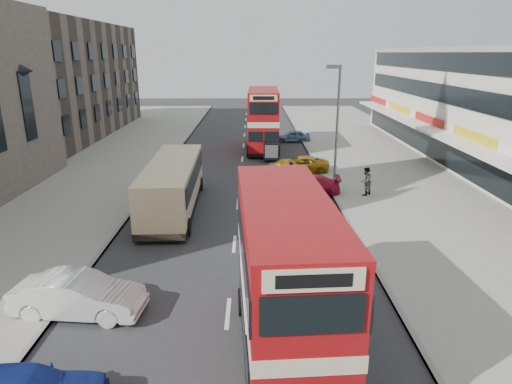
% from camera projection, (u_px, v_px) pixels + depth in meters
% --- Properties ---
extents(ground, '(160.00, 160.00, 0.00)m').
position_uv_depth(ground, '(225.00, 349.00, 13.92)').
color(ground, '#28282B').
rests_on(ground, ground).
extents(road_surface, '(12.00, 90.00, 0.01)m').
position_uv_depth(road_surface, '(240.00, 178.00, 33.00)').
color(road_surface, '#28282B').
rests_on(road_surface, ground).
extents(pavement_right, '(12.00, 90.00, 0.15)m').
position_uv_depth(pavement_right, '(402.00, 176.00, 33.07)').
color(pavement_right, gray).
rests_on(pavement_right, ground).
extents(pavement_left, '(12.00, 90.00, 0.15)m').
position_uv_depth(pavement_left, '(78.00, 177.00, 32.88)').
color(pavement_left, gray).
rests_on(pavement_left, ground).
extents(kerb_left, '(0.20, 90.00, 0.16)m').
position_uv_depth(kerb_left, '(158.00, 177.00, 32.93)').
color(kerb_left, gray).
rests_on(kerb_left, ground).
extents(kerb_right, '(0.20, 90.00, 0.16)m').
position_uv_depth(kerb_right, '(322.00, 176.00, 33.03)').
color(kerb_right, gray).
rests_on(kerb_right, ground).
extents(brick_terrace, '(14.00, 28.00, 12.00)m').
position_uv_depth(brick_terrace, '(41.00, 80.00, 48.19)').
color(brick_terrace, '#66594C').
rests_on(brick_terrace, ground).
extents(commercial_row, '(9.90, 46.20, 9.30)m').
position_uv_depth(commercial_row, '(504.00, 110.00, 33.66)').
color(commercial_row, beige).
rests_on(commercial_row, ground).
extents(street_lamp, '(1.00, 0.20, 8.12)m').
position_uv_depth(street_lamp, '(336.00, 117.00, 29.71)').
color(street_lamp, slate).
rests_on(street_lamp, ground).
extents(bus_main, '(2.93, 8.91, 4.88)m').
position_uv_depth(bus_main, '(286.00, 282.00, 12.76)').
color(bus_main, black).
rests_on(bus_main, ground).
extents(bus_second, '(2.89, 9.95, 5.46)m').
position_uv_depth(bus_second, '(263.00, 120.00, 41.63)').
color(bus_second, black).
rests_on(bus_second, ground).
extents(coach, '(2.91, 10.26, 2.70)m').
position_uv_depth(coach, '(173.00, 184.00, 25.72)').
color(coach, black).
rests_on(coach, ground).
extents(car_left_front, '(4.70, 2.03, 1.50)m').
position_uv_depth(car_left_front, '(79.00, 295.00, 15.56)').
color(car_left_front, silver).
rests_on(car_left_front, ground).
extents(car_right_a, '(4.44, 2.11, 1.25)m').
position_uv_depth(car_right_a, '(307.00, 185.00, 28.98)').
color(car_right_a, '#A3102B').
rests_on(car_right_a, ground).
extents(car_right_b, '(4.58, 2.47, 1.22)m').
position_uv_depth(car_right_b, '(300.00, 164.00, 34.37)').
color(car_right_b, '#B77F12').
rests_on(car_right_b, ground).
extents(car_right_c, '(3.60, 1.53, 1.22)m').
position_uv_depth(car_right_c, '(293.00, 136.00, 46.02)').
color(car_right_c, '#537DA6').
rests_on(car_right_c, ground).
extents(pedestrian_near, '(0.81, 0.79, 1.84)m').
position_uv_depth(pedestrian_near, '(366.00, 181.00, 28.24)').
color(pedestrian_near, gray).
rests_on(pedestrian_near, pavement_right).
extents(cyclist, '(0.73, 1.57, 1.90)m').
position_uv_depth(cyclist, '(291.00, 180.00, 30.09)').
color(cyclist, gray).
rests_on(cyclist, ground).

